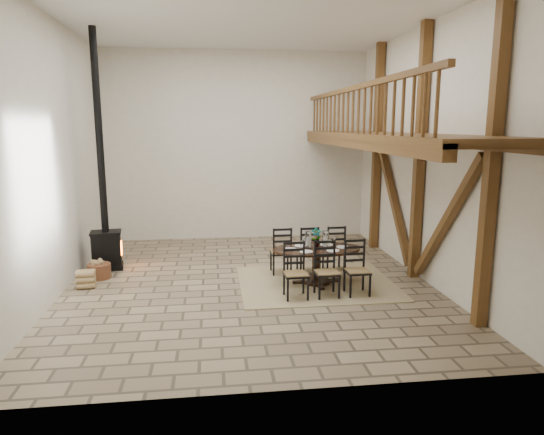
{
  "coord_description": "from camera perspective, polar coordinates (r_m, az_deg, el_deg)",
  "views": [
    {
      "loc": [
        -0.7,
        -9.14,
        3.06
      ],
      "look_at": [
        0.5,
        0.4,
        1.23
      ],
      "focal_mm": 32.0,
      "sensor_mm": 36.0,
      "label": 1
    }
  ],
  "objects": [
    {
      "name": "ground",
      "position": [
        9.67,
        -2.67,
        -7.68
      ],
      "size": [
        8.0,
        8.0,
        0.0
      ],
      "primitive_type": "plane",
      "color": "gray",
      "rests_on": "ground"
    },
    {
      "name": "dining_table",
      "position": [
        9.55,
        5.24,
        -5.55
      ],
      "size": [
        1.77,
        1.98,
        1.11
      ],
      "rotation": [
        0.0,
        0.0,
        0.03
      ],
      "color": "black",
      "rests_on": "ground"
    },
    {
      "name": "room_shell",
      "position": [
        9.34,
        4.59,
        10.47
      ],
      "size": [
        7.02,
        8.02,
        5.01
      ],
      "color": "white",
      "rests_on": "ground"
    },
    {
      "name": "log_stack",
      "position": [
        9.96,
        -21.04,
        -6.8
      ],
      "size": [
        0.36,
        0.26,
        0.35
      ],
      "rotation": [
        0.0,
        0.0,
        0.09
      ],
      "color": "tan",
      "rests_on": "ground"
    },
    {
      "name": "wood_stove",
      "position": [
        10.9,
        -19.09,
        -0.02
      ],
      "size": [
        0.71,
        0.58,
        5.0
      ],
      "rotation": [
        0.0,
        0.0,
        0.14
      ],
      "color": "black",
      "rests_on": "ground"
    },
    {
      "name": "rug",
      "position": [
        9.66,
        5.21,
        -7.67
      ],
      "size": [
        3.0,
        2.5,
        0.02
      ],
      "primitive_type": "cube",
      "color": "tan",
      "rests_on": "ground"
    },
    {
      "name": "log_basket",
      "position": [
        10.5,
        -19.66,
        -5.87
      ],
      "size": [
        0.46,
        0.46,
        0.38
      ],
      "rotation": [
        0.0,
        0.0,
        -0.31
      ],
      "color": "brown",
      "rests_on": "ground"
    }
  ]
}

